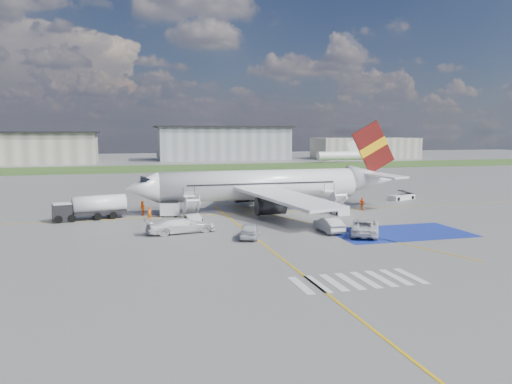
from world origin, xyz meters
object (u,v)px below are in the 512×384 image
fuel_tanker (91,209)px  van_white_b (181,223)px  belt_loader (402,197)px  gpu_cart (170,210)px  car_silver_a (250,230)px  van_white_a (365,224)px  airliner (270,185)px  car_silver_b (329,225)px

fuel_tanker → van_white_b: fuel_tanker is taller
belt_loader → van_white_b: 39.38m
gpu_cart → car_silver_a: gpu_cart is taller
fuel_tanker → van_white_b: bearing=-61.4°
van_white_a → airliner: bearing=-45.6°
belt_loader → van_white_b: bearing=-176.5°
car_silver_b → belt_loader: bearing=-137.2°
car_silver_a → car_silver_b: (8.57, 0.62, 0.00)m
airliner → van_white_a: size_ratio=6.48×
gpu_cart → belt_loader: bearing=25.2°
fuel_tanker → gpu_cart: size_ratio=3.42×
car_silver_b → van_white_a: van_white_a is taller
fuel_tanker → car_silver_b: (24.16, -14.43, -0.42)m
gpu_cart → car_silver_a: bearing=-51.1°
car_silver_b → fuel_tanker: bearing=-32.0°
fuel_tanker → car_silver_b: 28.15m
car_silver_a → car_silver_b: 8.60m
belt_loader → car_silver_b: bearing=-157.4°
airliner → fuel_tanker: size_ratio=4.32×
belt_loader → van_white_a: size_ratio=0.90×
airliner → gpu_cart: size_ratio=14.78×
van_white_b → van_white_a: bearing=-117.1°
car_silver_b → van_white_b: size_ratio=0.87×
gpu_cart → belt_loader: gpu_cart is taller
fuel_tanker → car_silver_b: fuel_tanker is taller
van_white_b → gpu_cart: bearing=-9.6°
gpu_cart → car_silver_b: size_ratio=0.53×
fuel_tanker → van_white_a: 31.83m
car_silver_b → airliner: bearing=-85.4°
car_silver_b → van_white_b: bearing=-14.9°
fuel_tanker → van_white_a: fuel_tanker is taller
gpu_cart → car_silver_a: 15.90m
gpu_cart → van_white_a: size_ratio=0.44×
airliner → car_silver_b: airliner is taller
airliner → fuel_tanker: bearing=-176.7°
belt_loader → van_white_a: van_white_a is taller
belt_loader → car_silver_a: car_silver_a is taller
car_silver_a → gpu_cart: bearing=-45.9°
airliner → van_white_a: 18.35m
airliner → van_white_b: bearing=-137.3°
van_white_a → van_white_b: van_white_a is taller
airliner → gpu_cart: bearing=-172.4°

